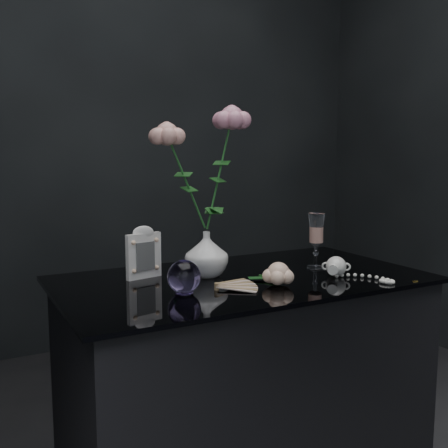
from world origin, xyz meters
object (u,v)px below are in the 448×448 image
loose_rose (278,274)px  pearl_jar (336,266)px  paperweight (184,277)px  wine_glass (316,241)px  vase (207,254)px  picture_frame (144,252)px

loose_rose → pearl_jar: size_ratio=0.88×
paperweight → wine_glass: bearing=9.5°
vase → paperweight: 0.19m
loose_rose → paperweight: bearing=155.8°
wine_glass → paperweight: (-0.48, -0.08, -0.04)m
vase → paperweight: (-0.13, -0.14, -0.02)m
pearl_jar → loose_rose: bearing=-138.3°
wine_glass → vase: bearing=170.0°
wine_glass → paperweight: bearing=-170.5°
picture_frame → pearl_jar: 0.56m
vase → wine_glass: size_ratio=0.76×
picture_frame → wine_glass: bearing=-26.3°
vase → paperweight: bearing=-133.1°
loose_rose → vase: bearing=109.4°
picture_frame → pearl_jar: size_ratio=0.71×
vase → wine_glass: wine_glass is taller
paperweight → pearl_jar: (0.47, -0.03, -0.01)m
vase → paperweight: vase is taller
loose_rose → pearl_jar: 0.21m
paperweight → pearl_jar: 0.47m
wine_glass → paperweight: size_ratio=2.00×
picture_frame → loose_rose: (0.29, -0.25, -0.04)m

